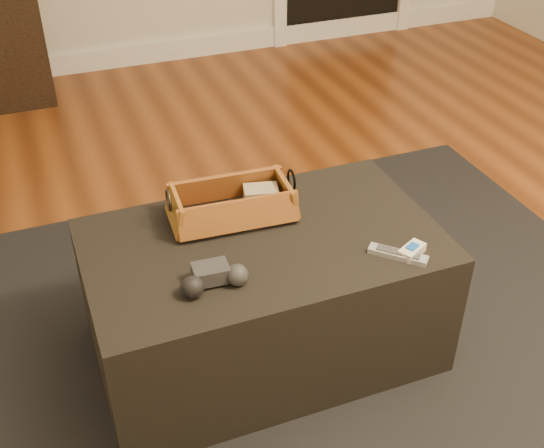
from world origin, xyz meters
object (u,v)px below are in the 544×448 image
object	(u,v)px
ottoman	(263,296)
game_controller	(213,278)
cream_gadget	(412,251)
tv_remote	(227,215)
wicker_basket	(232,205)
silver_remote	(398,254)

from	to	relation	value
ottoman	game_controller	xyz separation A→B (m)	(-0.19, -0.15, 0.24)
cream_gadget	tv_remote	bearing A→B (deg)	141.05
ottoman	tv_remote	distance (m)	0.27
tv_remote	cream_gadget	distance (m)	0.54
ottoman	cream_gadget	distance (m)	0.47
tv_remote	wicker_basket	distance (m)	0.03
game_controller	ottoman	bearing A→B (deg)	38.01
ottoman	game_controller	distance (m)	0.34
silver_remote	cream_gadget	distance (m)	0.04
wicker_basket	game_controller	xyz separation A→B (m)	(-0.14, -0.28, -0.01)
ottoman	game_controller	size ratio (longest dim) A/B	5.54
silver_remote	tv_remote	bearing A→B (deg)	138.65
tv_remote	silver_remote	bearing A→B (deg)	-43.88
wicker_basket	cream_gadget	bearing A→B (deg)	-41.33
wicker_basket	silver_remote	size ratio (longest dim) A/B	2.69
tv_remote	game_controller	xyz separation A→B (m)	(-0.13, -0.27, 0.01)
tv_remote	game_controller	world-z (taller)	game_controller
silver_remote	cream_gadget	size ratio (longest dim) A/B	1.53
game_controller	cream_gadget	bearing A→B (deg)	-6.97
tv_remote	game_controller	size ratio (longest dim) A/B	1.07
ottoman	wicker_basket	size ratio (longest dim) A/B	2.65
tv_remote	silver_remote	size ratio (longest dim) A/B	1.37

